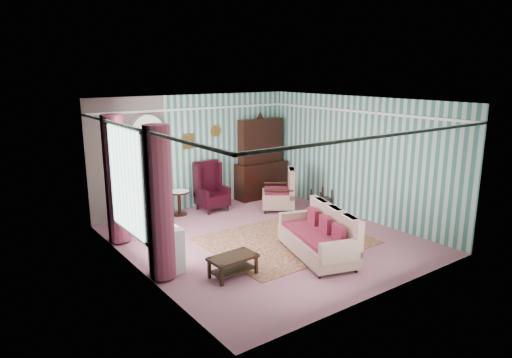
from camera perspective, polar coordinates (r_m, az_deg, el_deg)
floor at (r=9.73m, az=1.23°, el=-7.55°), size 6.00×6.00×0.00m
room_shell at (r=9.00m, az=-2.53°, el=3.96°), size 5.53×6.02×2.91m
bookcase at (r=11.15m, az=-13.25°, el=0.82°), size 0.80×0.28×2.24m
dresser_hutch at (r=12.62m, az=0.66°, el=2.90°), size 1.50×0.56×2.36m
wingback_left at (r=10.82m, az=-13.52°, el=-2.27°), size 0.76×0.80×1.25m
wingback_right at (r=11.57m, az=-5.52°, el=-0.95°), size 0.76×0.80×1.25m
seated_woman at (r=10.83m, az=-13.51°, el=-2.45°), size 0.44×0.40×1.18m
round_side_table at (r=11.39m, az=-9.55°, el=-2.99°), size 0.50×0.50×0.60m
nest_table at (r=11.83m, az=8.15°, el=-2.47°), size 0.45×0.38×0.54m
plant_stand at (r=8.19m, az=-11.10°, el=-8.94°), size 0.55×0.35×0.80m
rug at (r=9.69m, az=3.74°, el=-7.65°), size 3.20×2.60×0.01m
sofa at (r=8.76m, az=7.65°, el=-6.63°), size 1.42×2.10×0.99m
floral_armchair at (r=11.60m, az=2.79°, el=-1.35°), size 1.22×1.22×1.06m
coffee_table at (r=8.04m, az=-2.90°, el=-10.82°), size 0.85×0.50×0.37m
potted_plant_a at (r=7.91m, az=-11.47°, el=-5.02°), size 0.48×0.45×0.44m
potted_plant_b at (r=8.10m, az=-11.00°, el=-4.18°), size 0.34×0.29×0.54m
potted_plant_c at (r=8.02m, az=-12.10°, el=-4.80°), size 0.27×0.27×0.43m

